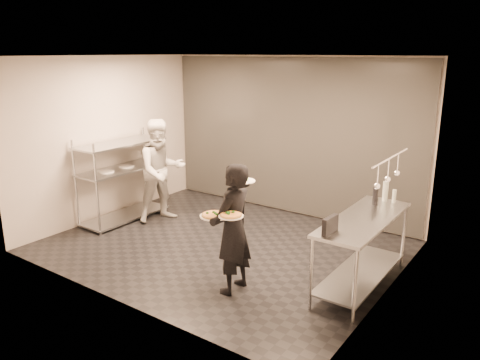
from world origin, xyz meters
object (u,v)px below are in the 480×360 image
Objects in this scene: chef at (161,171)px; pizza_plate_near at (214,215)px; pos_monitor at (330,225)px; waiter at (233,229)px; bottle_clear at (394,196)px; pizza_plate_far at (231,215)px; prep_counter at (362,240)px; bottle_green at (385,191)px; salad_plate at (243,180)px; bottle_dark at (375,196)px; pass_rack at (123,176)px.

pizza_plate_near is (2.36, -1.53, 0.13)m from chef.
pizza_plate_near is 1.34m from pos_monitor.
chef reaches higher than pizza_plate_near.
waiter is 4.76× the size of pizza_plate_near.
pos_monitor is 1.54m from bottle_clear.
chef is 6.19× the size of pizza_plate_far.
prep_counter is 0.91m from bottle_green.
pos_monitor is (0.99, 0.50, -0.06)m from pizza_plate_far.
waiter is at bearing -73.58° from salad_plate.
bottle_dark is (-0.06, 0.55, 0.41)m from prep_counter.
pizza_plate_far is at bearing -5.75° from pizza_plate_near.
chef is at bearing -118.84° from waiter.
bottle_dark reaches higher than pizza_plate_far.
pizza_plate_far is at bearing -132.24° from prep_counter.
pass_rack is 4.40m from bottle_green.
pizza_plate_near is 1.23× the size of pos_monitor.
pizza_plate_near is at bearing -126.87° from bottle_dark.
chef reaches higher than waiter.
prep_counter is 6.53× the size of pos_monitor.
waiter reaches higher than salad_plate.
waiter is 2.82m from chef.
bottle_dark is at bearing 7.34° from pass_rack.
bottle_clear is at bearing 59.06° from pizza_plate_far.
pizza_plate_near is 1.41× the size of bottle_dark.
bottle_clear is at bearing 85.56° from pos_monitor.
pass_rack is 5.59× the size of pizza_plate_far.
pass_rack reaches higher than prep_counter.
pass_rack is at bearing 158.11° from pizza_plate_near.
prep_counter is at bearing 25.53° from salad_plate.
pos_monitor is 1.52m from bottle_green.
bottle_green is (1.33, 1.44, -0.28)m from salad_plate.
pass_rack is 4.28m from pos_monitor.
waiter is (-1.24, -0.99, 0.18)m from prep_counter.
pos_monitor is (4.21, -0.72, 0.25)m from pass_rack.
pass_rack is at bearing -169.74° from bottle_clear.
bottle_dark reaches higher than pizza_plate_near.
pizza_plate_far is 2.29m from bottle_green.
pos_monitor is at bearing 102.67° from waiter.
waiter reaches higher than pizza_plate_near.
waiter is 1.17m from pos_monitor.
waiter is 5.64× the size of pizza_plate_far.
salad_plate is at bearing -89.39° from chef.
pos_monitor is (3.61, -1.06, 0.13)m from chef.
pass_rack is 4.72× the size of pizza_plate_near.
salad_plate is 1.12× the size of pos_monitor.
bottle_dark is (1.18, 1.53, 0.23)m from waiter.
chef is 3.74m from bottle_green.
waiter is 0.91× the size of chef.
salad_plate is at bearing 87.54° from pizza_plate_near.
pass_rack is 5.80× the size of pos_monitor.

